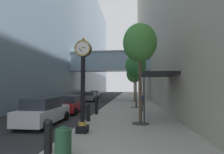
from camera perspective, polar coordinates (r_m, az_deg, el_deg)
ground_plane at (r=30.58m, az=0.27°, el=-7.83°), size 110.00×110.00×0.00m
sidewalk_right at (r=33.41m, az=6.25°, el=-7.31°), size 6.32×80.00×0.14m
building_block_left at (r=38.61m, az=-17.44°, el=16.16°), size 22.84×80.00×30.47m
street_clock at (r=8.81m, az=-9.64°, el=-0.84°), size 0.84×0.55×4.79m
bollard_nearest at (r=6.61m, az=-20.33°, el=-17.62°), size 0.29×0.29×1.15m
bollard_third at (r=11.82m, az=-7.89°, el=-11.35°), size 0.29×0.29×1.15m
bollard_fourth at (r=14.53m, az=-5.17°, el=-9.86°), size 0.29×0.29×1.15m
street_tree_near at (r=11.21m, az=9.18°, el=10.92°), size 2.13×2.13×6.28m
street_tree_mid_near at (r=19.47m, az=7.87°, el=3.64°), size 2.30×2.30×5.97m
street_tree_mid_far at (r=27.87m, az=7.35°, el=1.04°), size 2.45×2.45×5.80m
trash_bin at (r=6.04m, az=-15.85°, el=-19.75°), size 0.53×0.53×1.05m
pedestrian_walking at (r=16.67m, az=9.70°, el=-7.98°), size 0.46×0.52×1.70m
storefront_awning at (r=13.31m, az=14.60°, el=0.59°), size 2.40×3.60×3.30m
car_white_near at (r=11.99m, az=-21.70°, el=-10.61°), size 2.01×4.31×1.72m
car_grey_mid at (r=29.67m, az=-7.12°, el=-6.44°), size 2.05×4.23×1.58m
car_silver_far at (r=39.78m, az=-5.62°, el=-5.64°), size 2.10×4.53×1.61m
car_red_trailing at (r=16.79m, az=-13.64°, el=-8.80°), size 2.13×4.36×1.58m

